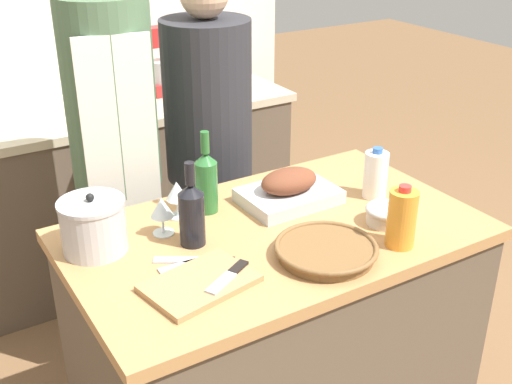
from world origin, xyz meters
name	(u,v)px	position (x,y,z in m)	size (l,w,h in m)	color
kitchen_island	(274,345)	(0.00, 0.00, 0.46)	(1.27, 0.77, 0.91)	brown
back_counter	(120,189)	(0.00, 1.46, 0.45)	(1.78, 0.60, 0.90)	brown
back_wall	(80,15)	(0.00, 1.81, 1.27)	(2.28, 0.10, 2.55)	silver
roasting_pan	(289,190)	(0.14, 0.13, 0.95)	(0.31, 0.23, 0.12)	#BCBCC1
wicker_basket	(326,250)	(0.03, -0.21, 0.93)	(0.30, 0.30, 0.04)	brown
cutting_board	(200,283)	(-0.34, -0.16, 0.92)	(0.32, 0.24, 0.02)	#AD7F51
stock_pot	(93,226)	(-0.51, 0.17, 0.99)	(0.19, 0.19, 0.18)	#B7B7BC
mixing_bowl	(386,214)	(0.32, -0.15, 0.94)	(0.13, 0.13, 0.06)	beige
juice_jug	(402,218)	(0.26, -0.27, 1.00)	(0.08, 0.08, 0.19)	orange
milk_jug	(376,174)	(0.41, 0.02, 0.99)	(0.08, 0.08, 0.18)	white
wine_bottle_green	(206,180)	(-0.12, 0.22, 1.02)	(0.07, 0.07, 0.27)	#28662D
wine_bottle_dark	(192,213)	(-0.26, 0.05, 1.01)	(0.08, 0.08, 0.26)	black
wine_glass_left	(162,209)	(-0.31, 0.16, 0.99)	(0.07, 0.07, 0.12)	silver
wine_glass_right	(177,192)	(-0.22, 0.23, 0.99)	(0.07, 0.07, 0.12)	silver
knife_chef	(197,260)	(-0.29, -0.04, 0.91)	(0.21, 0.15, 0.01)	#B7B7BC
knife_paring	(229,276)	(-0.27, -0.18, 0.93)	(0.17, 0.11, 0.01)	#B7B7BC
knife_bread	(192,263)	(-0.31, -0.05, 0.91)	(0.18, 0.04, 0.01)	#B7B7BC
stand_mixer	(167,66)	(0.33, 1.52, 1.04)	(0.18, 0.14, 0.34)	#B22323
condiment_bottle_tall	(89,98)	(-0.13, 1.35, 0.99)	(0.06, 0.06, 0.19)	maroon
person_cook_aproned	(116,151)	(-0.24, 0.72, 0.97)	(0.33, 0.35, 1.74)	beige
person_cook_guest	(209,150)	(0.16, 0.74, 0.88)	(0.35, 0.35, 1.60)	beige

